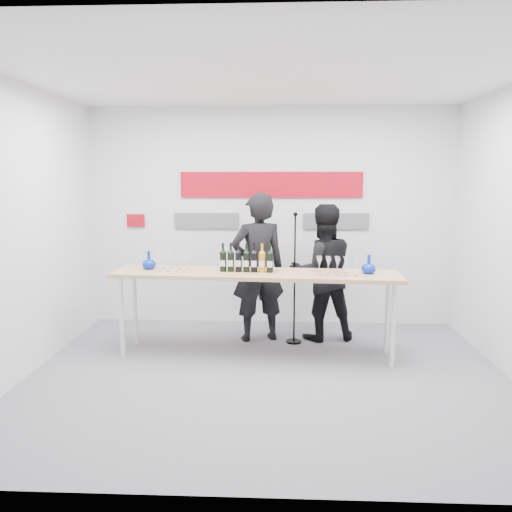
# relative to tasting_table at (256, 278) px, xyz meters

# --- Properties ---
(ground) EXTENTS (5.00, 5.00, 0.00)m
(ground) POSITION_rel_tasting_table_xyz_m (0.15, -0.65, -0.91)
(ground) COLOR slate
(ground) RESTS_ON ground
(back_wall) EXTENTS (5.00, 0.04, 3.00)m
(back_wall) POSITION_rel_tasting_table_xyz_m (0.15, 1.35, 0.59)
(back_wall) COLOR silver
(back_wall) RESTS_ON ground
(signage) EXTENTS (3.38, 0.02, 0.79)m
(signage) POSITION_rel_tasting_table_xyz_m (0.10, 1.32, 0.90)
(signage) COLOR #AB0717
(signage) RESTS_ON back_wall
(tasting_table) EXTENTS (3.30, 0.87, 0.98)m
(tasting_table) POSITION_rel_tasting_table_xyz_m (0.00, 0.00, 0.00)
(tasting_table) COLOR tan
(tasting_table) RESTS_ON ground
(wine_bottles) EXTENTS (0.62, 0.12, 0.33)m
(wine_bottles) POSITION_rel_tasting_table_xyz_m (-0.11, 0.01, 0.24)
(wine_bottles) COLOR black
(wine_bottles) RESTS_ON tasting_table
(decanter_left) EXTENTS (0.16, 0.16, 0.21)m
(decanter_left) POSITION_rel_tasting_table_xyz_m (-1.26, 0.14, 0.18)
(decanter_left) COLOR #08259D
(decanter_left) RESTS_ON tasting_table
(decanter_right) EXTENTS (0.16, 0.16, 0.21)m
(decanter_right) POSITION_rel_tasting_table_xyz_m (1.27, -0.03, 0.18)
(decanter_right) COLOR #08259D
(decanter_right) RESTS_ON tasting_table
(glasses_left) EXTENTS (0.37, 0.24, 0.18)m
(glasses_left) POSITION_rel_tasting_table_xyz_m (-0.96, 0.06, 0.17)
(glasses_left) COLOR silver
(glasses_left) RESTS_ON tasting_table
(glasses_right) EXTENTS (0.46, 0.25, 0.18)m
(glasses_right) POSITION_rel_tasting_table_xyz_m (0.90, -0.07, 0.17)
(glasses_right) COLOR silver
(glasses_right) RESTS_ON tasting_table
(presenter_left) EXTENTS (0.78, 0.62, 1.86)m
(presenter_left) POSITION_rel_tasting_table_xyz_m (0.01, 0.55, 0.03)
(presenter_left) COLOR black
(presenter_left) RESTS_ON ground
(presenter_right) EXTENTS (0.95, 0.80, 1.72)m
(presenter_right) POSITION_rel_tasting_table_xyz_m (0.82, 0.63, -0.04)
(presenter_right) COLOR black
(presenter_right) RESTS_ON ground
(mic_stand) EXTENTS (0.19, 0.19, 1.64)m
(mic_stand) POSITION_rel_tasting_table_xyz_m (0.46, 0.45, -0.41)
(mic_stand) COLOR black
(mic_stand) RESTS_ON ground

